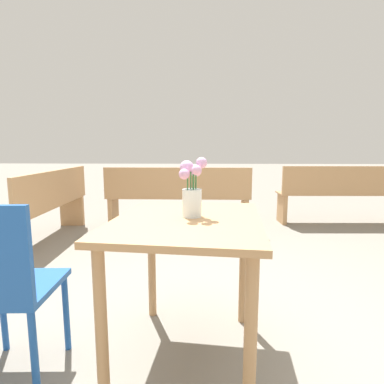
{
  "coord_description": "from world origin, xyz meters",
  "views": [
    {
      "loc": [
        0.07,
        -1.44,
        1.1
      ],
      "look_at": [
        0.02,
        0.02,
        0.88
      ],
      "focal_mm": 28.0,
      "sensor_mm": 36.0,
      "label": 1
    }
  ],
  "objects_px": {
    "flower_vase": "(192,192)",
    "bench_middle": "(347,192)",
    "table_front": "(188,241)",
    "bench_near": "(50,203)",
    "cafe_chair": "(1,283)",
    "bench_far": "(178,195)"
  },
  "relations": [
    {
      "from": "flower_vase",
      "to": "bench_near",
      "type": "relative_size",
      "value": 0.17
    },
    {
      "from": "bench_middle",
      "to": "bench_near",
      "type": "bearing_deg",
      "value": -165.32
    },
    {
      "from": "table_front",
      "to": "bench_near",
      "type": "bearing_deg",
      "value": 131.58
    },
    {
      "from": "bench_near",
      "to": "bench_middle",
      "type": "relative_size",
      "value": 0.92
    },
    {
      "from": "cafe_chair",
      "to": "bench_far",
      "type": "height_order",
      "value": "cafe_chair"
    },
    {
      "from": "flower_vase",
      "to": "cafe_chair",
      "type": "height_order",
      "value": "flower_vase"
    },
    {
      "from": "flower_vase",
      "to": "bench_near",
      "type": "height_order",
      "value": "flower_vase"
    },
    {
      "from": "flower_vase",
      "to": "bench_middle",
      "type": "height_order",
      "value": "flower_vase"
    },
    {
      "from": "table_front",
      "to": "flower_vase",
      "type": "height_order",
      "value": "flower_vase"
    },
    {
      "from": "table_front",
      "to": "bench_middle",
      "type": "height_order",
      "value": "bench_middle"
    },
    {
      "from": "table_front",
      "to": "bench_middle",
      "type": "relative_size",
      "value": 0.49
    },
    {
      "from": "table_front",
      "to": "bench_far",
      "type": "relative_size",
      "value": 0.49
    },
    {
      "from": "bench_far",
      "to": "flower_vase",
      "type": "bearing_deg",
      "value": -83.89
    },
    {
      "from": "bench_middle",
      "to": "bench_far",
      "type": "height_order",
      "value": "same"
    },
    {
      "from": "bench_near",
      "to": "bench_far",
      "type": "bearing_deg",
      "value": 24.03
    },
    {
      "from": "table_front",
      "to": "bench_middle",
      "type": "bearing_deg",
      "value": 53.23
    },
    {
      "from": "table_front",
      "to": "bench_far",
      "type": "bearing_deg",
      "value": 95.57
    },
    {
      "from": "flower_vase",
      "to": "cafe_chair",
      "type": "xyz_separation_m",
      "value": [
        -0.84,
        -0.24,
        -0.38
      ]
    },
    {
      "from": "bench_near",
      "to": "bench_middle",
      "type": "height_order",
      "value": "same"
    },
    {
      "from": "cafe_chair",
      "to": "flower_vase",
      "type": "bearing_deg",
      "value": 15.77
    },
    {
      "from": "table_front",
      "to": "cafe_chair",
      "type": "distance_m",
      "value": 0.86
    },
    {
      "from": "flower_vase",
      "to": "bench_middle",
      "type": "xyz_separation_m",
      "value": [
        2.15,
        2.87,
        -0.41
      ]
    }
  ]
}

